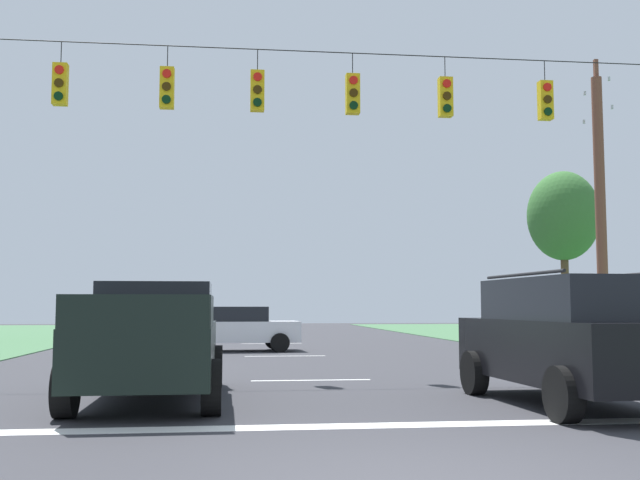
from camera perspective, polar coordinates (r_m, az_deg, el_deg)
stop_bar_stripe at (r=10.00m, az=3.05°, el=-13.91°), size 15.32×0.45×0.01m
lane_dash_0 at (r=15.90m, az=-0.68°, el=-10.60°), size 2.50×0.15×0.01m
lane_dash_1 at (r=23.45m, az=-2.66°, el=-8.79°), size 2.50×0.15×0.01m
lane_dash_2 at (r=31.20m, az=-3.68°, el=-7.85°), size 2.50×0.15×0.01m
overhead_signal_span at (r=17.42m, az=-1.41°, el=5.31°), size 18.18×0.31×8.12m
pickup_truck at (r=12.87m, az=-12.55°, el=-7.49°), size 2.32×5.42×1.95m
suv_black at (r=12.44m, az=18.58°, el=-7.01°), size 2.38×4.88×2.05m
distant_car_crossing_white at (r=26.10m, az=-6.41°, el=-6.65°), size 4.40×2.22×1.52m
utility_pole_mid_right at (r=24.58m, az=20.52°, el=2.31°), size 0.32×1.88×9.21m
tree_roadside_far_right at (r=29.87m, az=17.99°, el=1.69°), size 2.68×2.68×6.64m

